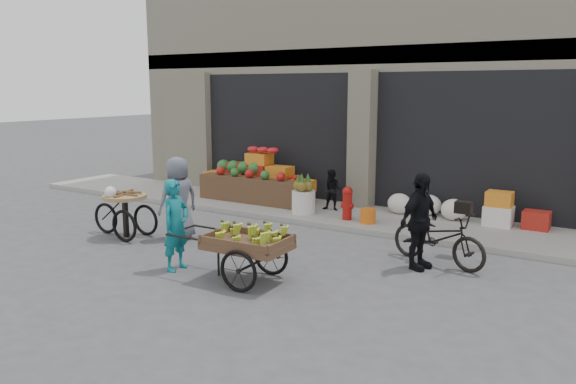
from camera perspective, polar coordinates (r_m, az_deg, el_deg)
The scene contains 15 objects.
ground at distance 9.26m, azimuth -5.81°, elevation -7.56°, with size 80.00×80.00×0.00m, color #424244.
sidewalk at distance 12.61m, azimuth 5.68°, elevation -2.37°, with size 18.00×2.20×0.12m, color gray.
building at distance 15.93m, azimuth 12.37°, elevation 12.12°, with size 14.00×6.45×7.00m.
fruit_display at distance 13.98m, azimuth -2.91°, elevation 1.49°, with size 3.10×1.12×1.24m.
pineapple_bin at distance 12.46m, azimuth 1.59°, elevation -1.02°, with size 0.52×0.52×0.50m, color silver.
fire_hydrant at distance 11.89m, azimuth 6.05°, elevation -1.00°, with size 0.22×0.22×0.71m.
orange_bucket at distance 11.68m, azimuth 8.12°, elevation -2.41°, with size 0.32×0.32×0.30m, color orange.
right_bay_goods at distance 12.22m, azimuth 18.04°, elevation -1.60°, with size 3.35×0.60×0.70m.
seated_person at distance 12.75m, azimuth 4.51°, elevation 0.19°, with size 0.45×0.35×0.93m, color black.
banana_cart at distance 8.40m, azimuth -4.42°, elevation -4.90°, with size 2.13×0.95×0.88m.
vendor_woman at distance 9.06m, azimuth -11.34°, elevation -3.31°, with size 0.53×0.35×1.47m, color #0F6D79.
tricycle_cart at distance 11.32m, azimuth -16.24°, elevation -1.62°, with size 1.43×0.87×0.95m.
vendor_grey at distance 10.89m, azimuth -11.07°, elevation -0.63°, with size 0.78×0.51×1.59m, color slate.
bicycle at distance 9.55m, azimuth 15.04°, elevation -4.50°, with size 0.60×1.72×0.90m, color black.
cyclist at distance 9.16m, azimuth 13.20°, elevation -2.92°, with size 0.92×0.38×1.56m, color black.
Camera 1 is at (5.44, -6.93, 2.88)m, focal length 35.00 mm.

